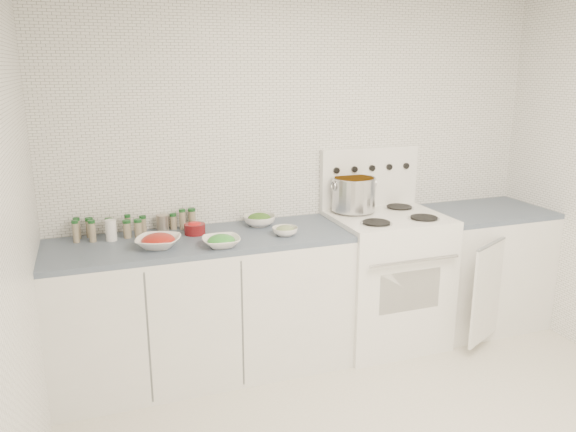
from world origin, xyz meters
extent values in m
cube|color=white|center=(0.00, 1.51, 1.25)|extent=(3.50, 0.02, 2.50)
cube|color=white|center=(-0.82, 1.19, 0.43)|extent=(1.85, 0.62, 0.86)
cube|color=#465469|center=(-0.82, 1.19, 0.88)|extent=(1.85, 0.62, 0.03)
cube|color=white|center=(0.48, 1.18, 0.46)|extent=(0.76, 0.65, 0.92)
cube|color=black|center=(0.48, 0.86, 0.50)|extent=(0.45, 0.01, 0.28)
cylinder|color=silver|center=(0.48, 0.82, 0.72)|extent=(0.65, 0.02, 0.02)
cube|color=white|center=(0.48, 1.18, 0.93)|extent=(0.76, 0.65, 0.01)
cube|color=white|center=(0.48, 1.47, 1.15)|extent=(0.76, 0.06, 0.43)
cylinder|color=silver|center=(0.30, 1.02, 0.94)|extent=(0.21, 0.21, 0.01)
cylinder|color=black|center=(0.30, 1.02, 0.94)|extent=(0.18, 0.18, 0.01)
cylinder|color=silver|center=(0.66, 1.02, 0.94)|extent=(0.21, 0.21, 0.01)
cylinder|color=black|center=(0.66, 1.02, 0.94)|extent=(0.18, 0.18, 0.01)
cylinder|color=silver|center=(0.30, 1.33, 0.94)|extent=(0.21, 0.21, 0.01)
cylinder|color=black|center=(0.30, 1.33, 0.94)|extent=(0.18, 0.18, 0.01)
cylinder|color=silver|center=(0.66, 1.33, 0.94)|extent=(0.21, 0.21, 0.01)
cylinder|color=black|center=(0.66, 1.33, 0.94)|extent=(0.18, 0.18, 0.01)
cylinder|color=black|center=(0.20, 1.44, 1.22)|extent=(0.04, 0.02, 0.04)
cylinder|color=black|center=(0.34, 1.44, 1.22)|extent=(0.04, 0.02, 0.04)
cylinder|color=black|center=(0.48, 1.44, 1.22)|extent=(0.04, 0.02, 0.04)
cylinder|color=black|center=(0.62, 1.44, 1.22)|extent=(0.04, 0.02, 0.04)
cylinder|color=black|center=(0.76, 1.44, 1.22)|extent=(0.04, 0.02, 0.04)
cube|color=white|center=(1.30, 1.19, 0.43)|extent=(0.89, 0.62, 0.86)
cube|color=#465469|center=(1.30, 1.19, 0.88)|extent=(0.89, 0.62, 0.03)
cube|color=white|center=(1.05, 0.79, 0.43)|extent=(0.36, 0.20, 0.70)
cylinder|color=silver|center=(0.30, 1.35, 1.06)|extent=(0.30, 0.30, 0.23)
cylinder|color=orange|center=(0.30, 1.35, 1.16)|extent=(0.27, 0.27, 0.03)
torus|color=silver|center=(0.14, 1.35, 1.13)|extent=(0.01, 0.07, 0.07)
torus|color=silver|center=(0.45, 1.35, 1.13)|extent=(0.01, 0.07, 0.07)
imported|color=white|center=(-1.09, 1.10, 0.93)|extent=(0.33, 0.33, 0.06)
ellipsoid|color=#AE0E18|center=(-1.09, 1.10, 0.94)|extent=(0.18, 0.18, 0.08)
imported|color=white|center=(-0.74, 0.99, 0.93)|extent=(0.24, 0.24, 0.05)
ellipsoid|color=#2E8B2D|center=(-0.74, 0.99, 0.94)|extent=(0.16, 0.16, 0.07)
imported|color=white|center=(-0.39, 1.35, 0.93)|extent=(0.23, 0.23, 0.07)
ellipsoid|color=#285618|center=(-0.39, 1.35, 0.95)|extent=(0.15, 0.15, 0.07)
imported|color=white|center=(-0.31, 1.08, 0.93)|extent=(0.18, 0.18, 0.05)
ellipsoid|color=#264A1D|center=(-0.31, 1.08, 0.94)|extent=(0.12, 0.12, 0.05)
cylinder|color=maroon|center=(-0.84, 1.29, 0.93)|extent=(0.13, 0.13, 0.07)
ellipsoid|color=red|center=(-0.84, 1.29, 0.96)|extent=(0.10, 0.10, 0.05)
cylinder|color=white|center=(-1.34, 1.33, 0.96)|extent=(0.07, 0.07, 0.13)
cylinder|color=gray|center=(-1.02, 1.44, 0.95)|extent=(0.11, 0.11, 0.11)
cylinder|color=gray|center=(-1.53, 1.44, 0.96)|extent=(0.04, 0.04, 0.12)
cylinder|color=#14471B|center=(-1.53, 1.44, 1.02)|extent=(0.04, 0.04, 0.02)
cylinder|color=gray|center=(-1.46, 1.45, 0.95)|extent=(0.04, 0.04, 0.10)
cylinder|color=#14471B|center=(-1.46, 1.45, 1.01)|extent=(0.05, 0.05, 0.02)
cylinder|color=gray|center=(-1.35, 1.43, 0.95)|extent=(0.05, 0.05, 0.10)
cylinder|color=#14471B|center=(-1.35, 1.43, 1.01)|extent=(0.05, 0.05, 0.02)
cylinder|color=gray|center=(-1.23, 1.43, 0.96)|extent=(0.04, 0.04, 0.11)
cylinder|color=#14471B|center=(-1.23, 1.43, 1.02)|extent=(0.04, 0.04, 0.02)
cylinder|color=gray|center=(-1.14, 1.43, 0.95)|extent=(0.04, 0.04, 0.09)
cylinder|color=#14471B|center=(-1.14, 1.43, 1.00)|extent=(0.04, 0.04, 0.02)
cylinder|color=gray|center=(-0.89, 1.43, 0.96)|extent=(0.04, 0.04, 0.12)
cylinder|color=#14471B|center=(-0.89, 1.43, 1.02)|extent=(0.04, 0.04, 0.02)
cylinder|color=gray|center=(-0.95, 1.45, 0.94)|extent=(0.04, 0.04, 0.09)
cylinder|color=#14471B|center=(-0.95, 1.45, 1.00)|extent=(0.04, 0.04, 0.02)
cylinder|color=gray|center=(-0.83, 1.45, 0.96)|extent=(0.05, 0.05, 0.11)
cylinder|color=#14471B|center=(-0.83, 1.45, 1.02)|extent=(0.05, 0.05, 0.02)
cylinder|color=gray|center=(-1.54, 1.36, 0.96)|extent=(0.04, 0.04, 0.12)
cylinder|color=#14471B|center=(-1.54, 1.36, 1.03)|extent=(0.04, 0.04, 0.02)
cylinder|color=gray|center=(-1.45, 1.34, 0.96)|extent=(0.04, 0.04, 0.12)
cylinder|color=#14471B|center=(-1.45, 1.34, 1.03)|extent=(0.04, 0.04, 0.02)
cylinder|color=gray|center=(-1.24, 1.35, 0.95)|extent=(0.05, 0.05, 0.09)
cylinder|color=#14471B|center=(-1.24, 1.35, 1.00)|extent=(0.05, 0.05, 0.02)
cylinder|color=gray|center=(-1.18, 1.35, 0.95)|extent=(0.05, 0.05, 0.10)
cylinder|color=#14471B|center=(-1.18, 1.35, 1.00)|extent=(0.05, 0.05, 0.02)
camera|label=1|loc=(-1.43, -2.10, 1.92)|focal=35.00mm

